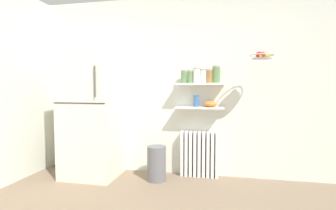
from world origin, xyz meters
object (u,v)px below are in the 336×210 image
storage_jar_3 (203,76)px  storage_jar_5 (216,75)px  storage_jar_4 (210,76)px  refrigerator (92,117)px  hanging_fruit_basket (262,56)px  storage_jar_0 (184,77)px  vase (196,101)px  storage_jar_2 (197,76)px  shelf_bowl (210,104)px  radiator (199,154)px  storage_jar_1 (190,77)px  trash_bin (157,163)px

storage_jar_3 → storage_jar_5: bearing=0.0°
storage_jar_5 → storage_jar_4: bearing=180.0°
refrigerator → hanging_fruit_basket: (2.31, -0.02, 0.82)m
storage_jar_0 → vase: 0.39m
storage_jar_0 → storage_jar_3: (0.27, -0.00, 0.00)m
storage_jar_2 → storage_jar_3: bearing=-0.0°
shelf_bowl → radiator: bearing=168.6°
vase → shelf_bowl: 0.20m
radiator → shelf_bowl: 0.74m
storage_jar_1 → storage_jar_5: (0.36, 0.00, 0.03)m
storage_jar_1 → shelf_bowl: 0.47m
storage_jar_3 → shelf_bowl: 0.40m
storage_jar_5 → vase: (-0.27, 0.00, -0.37)m
storage_jar_3 → storage_jar_1: bearing=180.0°
storage_jar_0 → trash_bin: (-0.34, -0.26, -1.20)m
storage_jar_0 → shelf_bowl: (0.37, 0.00, -0.38)m
refrigerator → trash_bin: (0.96, -0.02, -0.62)m
storage_jar_0 → storage_jar_2: 0.18m
shelf_bowl → storage_jar_5: bearing=0.0°
storage_jar_3 → radiator: bearing=146.3°
storage_jar_1 → trash_bin: (-0.43, -0.26, -1.19)m
storage_jar_0 → storage_jar_3: bearing=-0.0°
refrigerator → storage_jar_1: 1.52m
storage_jar_1 → storage_jar_2: (0.09, 0.00, 0.02)m
storage_jar_0 → storage_jar_1: size_ratio=1.04×
radiator → vase: 0.77m
storage_jar_2 → trash_bin: (-0.52, -0.26, -1.21)m
shelf_bowl → storage_jar_4: bearing=180.0°
trash_bin → storage_jar_5: bearing=18.1°
storage_jar_5 → hanging_fruit_basket: bearing=-25.1°
radiator → storage_jar_2: 1.12m
storage_jar_0 → shelf_bowl: size_ratio=1.02×
refrigerator → storage_jar_3: (1.57, 0.24, 0.58)m
storage_jar_5 → shelf_bowl: (-0.08, 0.00, -0.41)m
storage_jar_3 → vase: (-0.09, 0.00, -0.35)m
storage_jar_2 → vase: 0.36m
refrigerator → radiator: refrigerator is taller
refrigerator → storage_jar_3: refrigerator is taller
radiator → storage_jar_2: (-0.05, -0.03, 1.12)m
storage_jar_2 → storage_jar_3: storage_jar_2 is taller
radiator → trash_bin: 0.64m
storage_jar_2 → vase: size_ratio=1.30×
shelf_bowl → trash_bin: bearing=-160.1°
storage_jar_1 → storage_jar_5: bearing=0.0°
radiator → vase: (-0.05, -0.03, 0.77)m
storage_jar_3 → vase: 0.36m
storage_jar_2 → shelf_bowl: size_ratio=1.16×
radiator → storage_jar_3: size_ratio=3.39×
storage_jar_0 → storage_jar_1: (0.09, -0.00, -0.00)m
storage_jar_5 → trash_bin: size_ratio=0.50×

